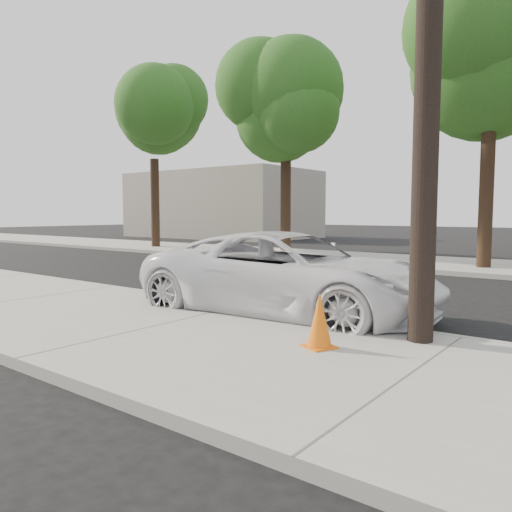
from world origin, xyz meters
The scene contains 10 objects.
ground centered at (0.00, 0.00, 0.00)m, with size 120.00×120.00×0.00m, color black.
near_sidewalk centered at (0.00, -4.30, 0.07)m, with size 90.00×4.40×0.15m, color gray.
far_sidewalk centered at (0.00, 8.50, 0.07)m, with size 90.00×5.00×0.15m, color gray.
curb_near centered at (0.00, -2.10, 0.07)m, with size 90.00×0.12×0.16m, color #9E9B93.
building_far centered at (-20.00, 20.00, 2.50)m, with size 14.00×8.00×5.00m, color gray.
tree_a centered at (-13.80, 7.85, 6.53)m, with size 4.65×4.50×9.00m.
tree_b centered at (-5.81, 8.06, 6.15)m, with size 4.34×4.20×8.45m.
tree_c centered at (2.22, 7.64, 6.91)m, with size 4.96×4.80×9.55m.
police_cruiser centered at (0.83, -1.80, 0.78)m, with size 2.58×5.60×1.56m, color white.
traffic_cone centered at (2.67, -3.83, 0.50)m, with size 0.49×0.49×0.73m.
Camera 1 is at (5.89, -9.41, 1.91)m, focal length 35.00 mm.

